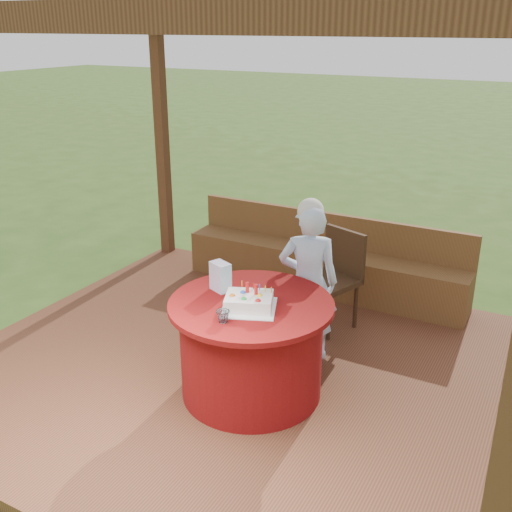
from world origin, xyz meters
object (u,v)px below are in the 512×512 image
(birthday_cake, at_px, (249,301))
(drinking_glass, at_px, (223,316))
(bench, at_px, (323,266))
(chair, at_px, (335,274))
(gift_bag, at_px, (220,277))
(table, at_px, (251,347))
(elderly_woman, at_px, (308,280))

(birthday_cake, height_order, drinking_glass, birthday_cake)
(bench, height_order, chair, chair)
(chair, height_order, drinking_glass, chair)
(chair, distance_m, gift_bag, 1.38)
(bench, distance_m, table, 2.04)
(elderly_woman, bearing_deg, gift_bag, -125.14)
(bench, bearing_deg, gift_bag, -91.31)
(elderly_woman, relative_size, drinking_glass, 14.85)
(gift_bag, bearing_deg, table, 9.93)
(birthday_cake, bearing_deg, table, 109.94)
(table, relative_size, birthday_cake, 2.47)
(birthday_cake, bearing_deg, elderly_woman, 82.36)
(elderly_woman, bearing_deg, table, -101.37)
(table, xyz_separation_m, birthday_cake, (0.03, -0.09, 0.43))
(table, xyz_separation_m, chair, (0.13, 1.34, 0.13))
(table, height_order, drinking_glass, drinking_glass)
(bench, bearing_deg, birthday_cake, -82.11)
(bench, xyz_separation_m, elderly_woman, (0.40, -1.31, 0.43))
(gift_bag, xyz_separation_m, drinking_glass, (0.29, -0.44, -0.07))
(bench, xyz_separation_m, chair, (0.39, -0.68, 0.25))
(birthday_cake, bearing_deg, chair, 86.24)
(bench, xyz_separation_m, gift_bag, (-0.04, -1.94, 0.60))
(bench, distance_m, drinking_glass, 2.45)
(birthday_cake, bearing_deg, bench, 97.89)
(table, bearing_deg, drinking_glass, -92.37)
(chair, xyz_separation_m, elderly_woman, (0.01, -0.63, 0.18))
(table, distance_m, birthday_cake, 0.44)
(chair, distance_m, birthday_cake, 1.47)
(elderly_woman, relative_size, birthday_cake, 2.82)
(drinking_glass, bearing_deg, table, 87.63)
(table, distance_m, gift_bag, 0.58)
(bench, bearing_deg, table, -82.70)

